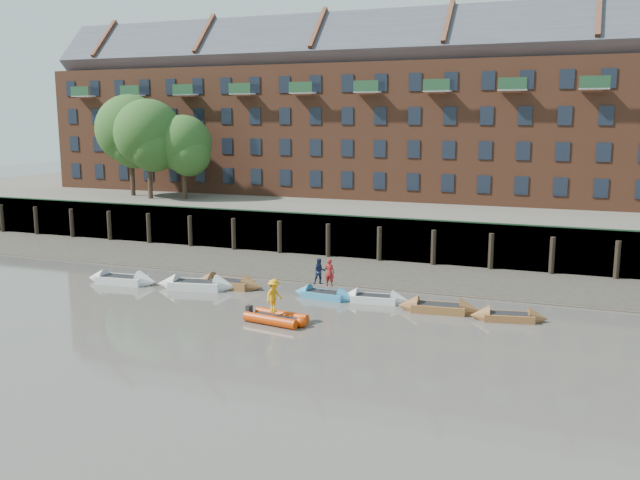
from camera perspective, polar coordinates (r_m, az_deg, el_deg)
The scene contains 18 objects.
ground at distance 29.54m, azimuth -3.15°, elevation -10.36°, with size 220.00×220.00×0.00m, color #58544D.
foreshore at distance 45.88m, azimuth 6.09°, elevation -2.93°, with size 110.00×8.00×0.50m, color #3D382F.
mud_band at distance 42.69m, azimuth 4.90°, elevation -3.90°, with size 110.00×1.60×0.10m, color #4C4336.
river_wall at distance 49.72m, azimuth 7.43°, elevation -0.06°, with size 110.00×1.23×3.30m.
bank_terrace at distance 62.88m, azimuth 10.37°, elevation 2.00°, with size 110.00×28.00×3.20m, color #5E594D.
apartment_terrace at distance 63.29m, azimuth 10.87°, elevation 12.23°, with size 80.60×15.56×20.98m.
tree_cluster at distance 64.30m, azimuth -14.30°, elevation 8.66°, with size 11.76×7.74×9.40m.
rowboat_0 at distance 44.97m, azimuth -16.35°, elevation -3.23°, with size 4.93×1.83×1.40m.
rowboat_1 at distance 42.50m, azimuth -10.38°, elevation -3.74°, with size 5.19×2.37×1.45m.
rowboat_2 at distance 42.58m, azimuth -7.71°, elevation -3.66°, with size 4.69×1.48×1.35m.
rowboat_3 at distance 39.70m, azimuth 0.38°, elevation -4.64°, with size 4.05×1.50×1.15m.
rowboat_4 at distance 39.00m, azimuth 4.60°, elevation -4.94°, with size 4.13×1.57×1.17m.
rowboat_5 at distance 37.48m, azimuth 9.97°, elevation -5.66°, with size 4.56×1.69×1.29m.
rowboat_6 at distance 36.73m, azimuth 15.59°, elevation -6.25°, with size 4.09×1.88×1.14m.
rib_tender at distance 35.07m, azimuth -3.53°, elevation -6.58°, with size 3.45×2.05×0.58m.
person_rower_a at distance 39.21m, azimuth 0.80°, elevation -2.75°, with size 0.59×0.39×1.62m, color maroon.
person_rower_b at distance 39.61m, azimuth -0.03°, elevation -2.67°, with size 0.76×0.59×1.56m, color #19233F.
person_rib_crew at distance 34.87m, azimuth -3.90°, elevation -4.70°, with size 1.13×0.65×1.74m, color orange.
Camera 1 is at (11.39, -25.22, 10.35)m, focal length 38.00 mm.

